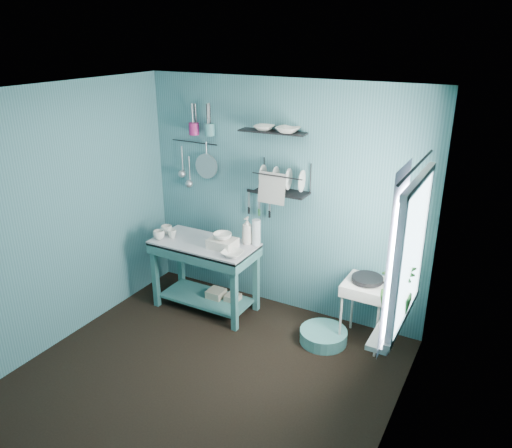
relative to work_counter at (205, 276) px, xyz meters
The scene contains 36 objects.
floor 1.27m from the work_counter, 56.18° to the right, with size 3.20×3.20×0.00m, color black.
ceiling 2.42m from the work_counter, 56.18° to the right, with size 3.20×3.20×0.00m, color silver.
wall_back 1.19m from the work_counter, 36.41° to the left, with size 3.20×3.20×0.00m, color #386A73.
wall_front 2.73m from the work_counter, 74.97° to the right, with size 3.20×3.20×0.00m, color #386A73.
wall_left 1.61m from the work_counter, 132.73° to the right, with size 3.00×3.00×0.00m, color #386A73.
wall_right 2.63m from the work_counter, 23.83° to the right, with size 3.00×3.00×0.00m, color #386A73.
work_counter is the anchor object (origin of this frame).
mug_left 0.68m from the work_counter, 161.57° to the right, with size 0.12×0.12×0.10m, color silver.
mug_mid 0.59m from the work_counter, behind, with size 0.10×0.10×0.09m, color silver.
mug_right 0.67m from the work_counter, behind, with size 0.12×0.12×0.10m, color silver.
wash_tub 0.51m from the work_counter, ahead, with size 0.28×0.22×0.10m, color beige.
tub_bowl 0.59m from the work_counter, ahead, with size 0.20×0.20×0.06m, color silver.
soap_bottle 0.72m from the work_counter, 25.46° to the left, with size 0.12×0.12×0.30m, color beige.
water_bottle 0.78m from the work_counter, 22.93° to the left, with size 0.09×0.09×0.28m, color silver.
counter_bowl 0.64m from the work_counter, 18.43° to the right, with size 0.22×0.22×0.05m, color silver.
hotplate_stand 1.76m from the work_counter, ahead, with size 0.42×0.42×0.67m, color silver.
frying_pan 1.78m from the work_counter, ahead, with size 0.30×0.30×0.04m, color black.
knife_strip 1.09m from the work_counter, 47.61° to the left, with size 0.32×0.02×0.03m, color black.
dish_rack 1.40m from the work_counter, 26.37° to the left, with size 0.55×0.24×0.32m, color black.
upper_shelf 1.74m from the work_counter, 32.97° to the left, with size 0.70×0.18×0.01m, color black.
shelf_bowl_left 1.75m from the work_counter, 37.64° to the left, with size 0.20×0.20×0.05m, color silver.
shelf_bowl_right 1.85m from the work_counter, 27.02° to the left, with size 0.23×0.23×0.06m, color silver.
utensil_cup_magenta 1.62m from the work_counter, 131.30° to the left, with size 0.11×0.11×0.13m, color #9C1C5E.
utensil_cup_teal 1.59m from the work_counter, 111.12° to the left, with size 0.11×0.11×0.13m, color teal.
colander 1.22m from the work_counter, 118.26° to the left, with size 0.28×0.28×0.03m, color #B0B2B9.
ladle_outer 1.36m from the work_counter, 141.70° to the left, with size 0.01×0.01×0.30m, color #B0B2B9.
ladle_inner 1.23m from the work_counter, 136.68° to the left, with size 0.01×0.01×0.30m, color #B0B2B9.
hook_rail 1.49m from the work_counter, 130.99° to the left, with size 0.01×0.01×0.60m, color black.
window_glass 2.53m from the work_counter, 13.79° to the right, with size 1.10×1.10×0.00m, color white.
windowsill 2.28m from the work_counter, 14.30° to the right, with size 0.16×0.95×0.04m, color silver.
curtain 2.58m from the work_counter, 21.28° to the right, with size 1.35×1.35×0.00m, color silver.
curtain_rod 2.82m from the work_counter, 14.06° to the right, with size 0.02×0.02×1.05m, color black.
potted_plant 2.32m from the work_counter, 13.46° to the right, with size 0.25×0.25×0.45m, color #285D25.
storage_tin_large 0.31m from the work_counter, 26.57° to the left, with size 0.18×0.18×0.22m, color gray.
storage_tin_small 0.43m from the work_counter, 14.93° to the left, with size 0.15×0.15×0.20m, color gray.
floor_basin 1.44m from the work_counter, ahead, with size 0.47×0.47×0.13m, color teal.
Camera 1 is at (2.18, -3.03, 2.93)m, focal length 35.00 mm.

